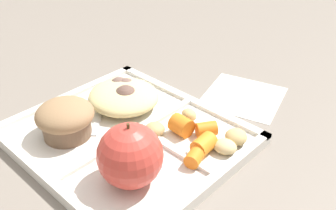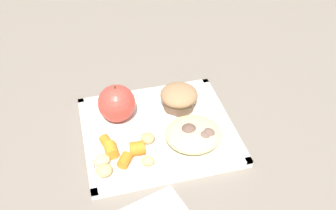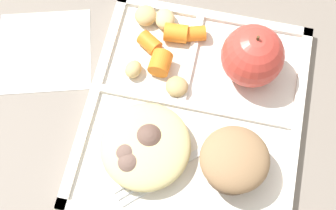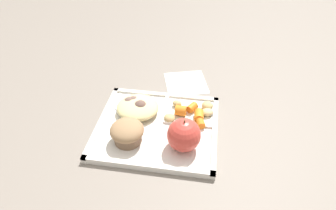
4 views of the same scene
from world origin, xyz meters
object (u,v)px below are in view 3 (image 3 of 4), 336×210
(lunch_tray, at_px, (193,114))
(plastic_fork, at_px, (162,174))
(bran_muffin, at_px, (234,161))
(green_apple, at_px, (253,56))

(lunch_tray, relative_size, plastic_fork, 2.72)
(lunch_tray, bearing_deg, plastic_fork, -14.10)
(bran_muffin, height_order, plastic_fork, bran_muffin)
(bran_muffin, xyz_separation_m, plastic_fork, (0.03, -0.08, -0.03))
(green_apple, height_order, bran_muffin, green_apple)
(green_apple, bearing_deg, lunch_tray, -38.55)
(lunch_tray, height_order, green_apple, green_apple)
(lunch_tray, bearing_deg, bran_muffin, 43.67)
(lunch_tray, xyz_separation_m, green_apple, (-0.07, 0.06, 0.04))
(bran_muffin, bearing_deg, green_apple, 180.00)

